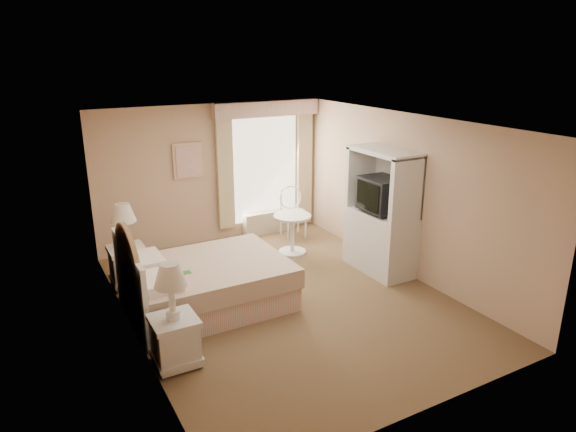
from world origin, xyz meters
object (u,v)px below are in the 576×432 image
nightstand_far (127,255)px  armoire (381,222)px  round_table (292,228)px  nightstand_near (174,328)px  bed (201,283)px  cafe_chair (292,207)px

nightstand_far → armoire: 3.91m
round_table → armoire: bearing=-56.6°
nightstand_near → round_table: bearing=39.5°
round_table → armoire: armoire is taller
bed → nightstand_near: size_ratio=1.76×
nightstand_far → cafe_chair: nightstand_far is taller
nightstand_near → cafe_chair: bearing=43.6°
bed → cafe_chair: bed is taller
nightstand_near → armoire: 3.80m
bed → armoire: bearing=-3.4°
bed → nightstand_near: (-0.72, -1.16, 0.11)m
nightstand_far → armoire: (3.65, -1.36, 0.34)m
armoire → cafe_chair: bearing=102.0°
round_table → cafe_chair: cafe_chair is taller
nightstand_near → nightstand_far: size_ratio=0.96×
nightstand_near → cafe_chair: size_ratio=1.26×
nightstand_near → round_table: (2.79, 2.30, -0.00)m
bed → round_table: bed is taller
bed → cafe_chair: size_ratio=2.22×
nightstand_far → round_table: 2.79m
nightstand_far → armoire: bearing=-20.5°
nightstand_far → cafe_chair: 3.29m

